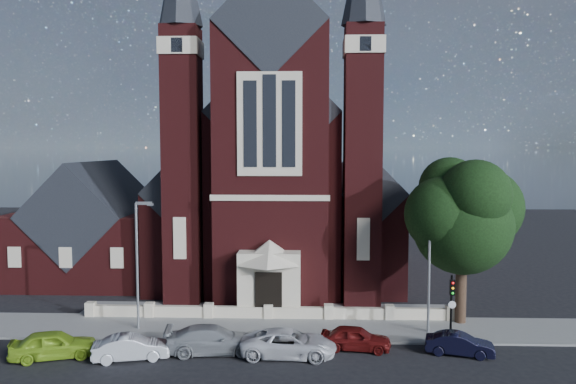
# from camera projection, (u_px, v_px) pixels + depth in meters

# --- Properties ---
(ground) EXTENTS (120.00, 120.00, 0.00)m
(ground) POSITION_uv_depth(u_px,v_px,m) (276.00, 288.00, 45.80)
(ground) COLOR black
(ground) RESTS_ON ground
(pavement_strip) EXTENTS (60.00, 5.00, 0.12)m
(pavement_strip) POSITION_uv_depth(u_px,v_px,m) (266.00, 329.00, 35.34)
(pavement_strip) COLOR slate
(pavement_strip) RESTS_ON ground
(forecourt_paving) EXTENTS (26.00, 3.00, 0.14)m
(forecourt_paving) POSITION_uv_depth(u_px,v_px,m) (271.00, 311.00, 39.33)
(forecourt_paving) COLOR slate
(forecourt_paving) RESTS_ON ground
(forecourt_wall) EXTENTS (24.00, 0.40, 0.90)m
(forecourt_wall) POSITION_uv_depth(u_px,v_px,m) (269.00, 319.00, 37.33)
(forecourt_wall) COLOR beige
(forecourt_wall) RESTS_ON ground
(church) EXTENTS (20.01, 34.90, 29.20)m
(church) POSITION_uv_depth(u_px,v_px,m) (280.00, 182.00, 53.07)
(church) COLOR #441213
(church) RESTS_ON ground
(parish_hall) EXTENTS (12.00, 12.20, 10.24)m
(parish_hall) POSITION_uv_depth(u_px,v_px,m) (95.00, 232.00, 49.04)
(parish_hall) COLOR #441213
(parish_hall) RESTS_ON ground
(street_tree) EXTENTS (6.40, 6.60, 10.70)m
(street_tree) POSITION_uv_depth(u_px,v_px,m) (465.00, 218.00, 35.56)
(street_tree) COLOR black
(street_tree) RESTS_ON ground
(street_lamp_left) EXTENTS (1.16, 0.22, 8.09)m
(street_lamp_left) POSITION_uv_depth(u_px,v_px,m) (138.00, 258.00, 34.76)
(street_lamp_left) COLOR gray
(street_lamp_left) RESTS_ON ground
(street_lamp_right) EXTENTS (1.16, 0.22, 8.09)m
(street_lamp_right) POSITION_uv_depth(u_px,v_px,m) (431.00, 260.00, 34.13)
(street_lamp_right) COLOR gray
(street_lamp_right) RESTS_ON ground
(traffic_signal) EXTENTS (0.28, 0.42, 4.00)m
(traffic_signal) POSITION_uv_depth(u_px,v_px,m) (452.00, 299.00, 32.69)
(traffic_signal) COLOR black
(traffic_signal) RESTS_ON ground
(car_lime_van) EXTENTS (4.82, 3.09, 1.53)m
(car_lime_van) POSITION_uv_depth(u_px,v_px,m) (54.00, 344.00, 30.39)
(car_lime_van) COLOR #87B524
(car_lime_van) RESTS_ON ground
(car_silver_a) EXTENTS (4.26, 2.38, 1.33)m
(car_silver_a) POSITION_uv_depth(u_px,v_px,m) (131.00, 348.00, 30.19)
(car_silver_a) COLOR #B9BEC2
(car_silver_a) RESTS_ON ground
(car_silver_b) EXTENTS (5.44, 2.73, 1.52)m
(car_silver_b) POSITION_uv_depth(u_px,v_px,m) (213.00, 340.00, 31.18)
(car_silver_b) COLOR gray
(car_silver_b) RESTS_ON ground
(car_white_suv) EXTENTS (5.32, 2.58, 1.46)m
(car_white_suv) POSITION_uv_depth(u_px,v_px,m) (289.00, 343.00, 30.67)
(car_white_suv) COLOR silver
(car_white_suv) RESTS_ON ground
(car_dark_red) EXTENTS (4.15, 2.16, 1.35)m
(car_dark_red) POSITION_uv_depth(u_px,v_px,m) (356.00, 338.00, 31.68)
(car_dark_red) COLOR #5F1110
(car_dark_red) RESTS_ON ground
(car_navy) EXTENTS (3.90, 2.16, 1.22)m
(car_navy) POSITION_uv_depth(u_px,v_px,m) (460.00, 344.00, 30.88)
(car_navy) COLOR black
(car_navy) RESTS_ON ground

